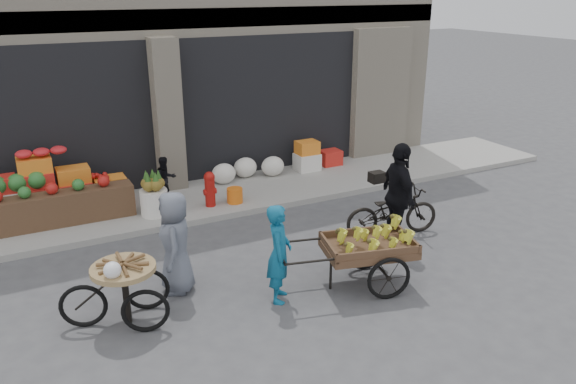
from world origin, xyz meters
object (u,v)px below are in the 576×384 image
vendor_grey (175,243)px  pineapple_bin (154,202)px  orange_bucket (235,195)px  bicycle (392,211)px  fire_hydrant (210,188)px  banana_cart (366,244)px  vendor_woman (279,253)px  tricycle_cart (124,285)px  seated_person (166,179)px  cyclist (399,196)px

vendor_grey → pineapple_bin: bearing=-169.5°
orange_bucket → bicycle: bicycle is taller
fire_hydrant → orange_bucket: size_ratio=2.22×
banana_cart → vendor_woman: (-1.31, 0.22, 0.05)m
orange_bucket → tricycle_cart: (-2.82, -3.17, 0.30)m
seated_person → vendor_grey: (-0.77, -3.34, 0.18)m
cyclist → fire_hydrant: bearing=51.2°
banana_cart → tricycle_cart: tricycle_cart is taller
orange_bucket → seated_person: seated_person is taller
banana_cart → vendor_grey: vendor_grey is taller
vendor_grey → banana_cart: bearing=84.0°
orange_bucket → cyclist: 3.47m
pineapple_bin → orange_bucket: pineapple_bin is taller
tricycle_cart → vendor_grey: bearing=47.2°
pineapple_bin → seated_person: seated_person is taller
fire_hydrant → cyclist: size_ratio=0.39×
seated_person → vendor_woman: (0.45, -4.25, 0.14)m
bicycle → cyclist: (-0.20, -0.40, 0.46)m
pineapple_bin → tricycle_cart: (-1.22, -3.27, 0.20)m
orange_bucket → cyclist: size_ratio=0.17×
pineapple_bin → cyclist: 4.57m
vendor_grey → cyclist: cyclist is taller
cyclist → vendor_woman: bearing=117.5°
cyclist → seated_person: bearing=53.0°
banana_cart → vendor_woman: size_ratio=1.62×
tricycle_cart → bicycle: tricycle_cart is taller
banana_cart → vendor_grey: bearing=169.4°
seated_person → orange_bucket: bearing=-40.3°
fire_hydrant → vendor_woman: bearing=-94.0°
fire_hydrant → tricycle_cart: tricycle_cart is taller
orange_bucket → bicycle: 3.21m
banana_cart → cyclist: (1.27, 0.89, 0.24)m
orange_bucket → vendor_grey: (-1.97, -2.64, 0.50)m
orange_bucket → tricycle_cart: size_ratio=0.22×
vendor_grey → bicycle: 4.01m
vendor_woman → orange_bucket: bearing=18.4°
seated_person → cyclist: 4.70m
vendor_woman → tricycle_cart: (-2.07, 0.39, -0.16)m
bicycle → cyclist: size_ratio=0.94×
orange_bucket → tricycle_cart: 4.25m
orange_bucket → banana_cart: banana_cart is taller
vendor_woman → tricycle_cart: vendor_woman is taller
pineapple_bin → bicycle: bicycle is taller
banana_cart → vendor_woman: bearing=-175.8°
fire_hydrant → tricycle_cart: 3.97m
seated_person → vendor_grey: size_ratio=0.61×
vendor_woman → banana_cart: bearing=-69.1°
bicycle → cyclist: 0.64m
vendor_woman → bicycle: size_ratio=0.84×
vendor_woman → cyclist: cyclist is taller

